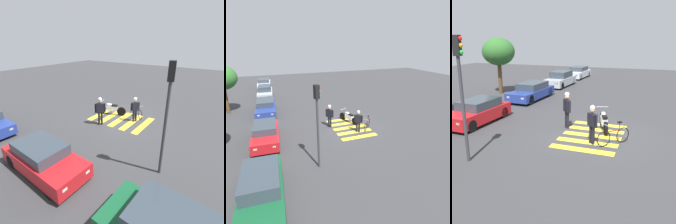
% 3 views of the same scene
% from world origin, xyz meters
% --- Properties ---
extents(ground_plane, '(60.00, 60.00, 0.00)m').
position_xyz_m(ground_plane, '(0.00, 0.00, 0.00)').
color(ground_plane, '#38383A').
extents(police_motorcycle, '(2.14, 0.97, 1.04)m').
position_xyz_m(police_motorcycle, '(1.07, -0.34, 0.46)').
color(police_motorcycle, black).
rests_on(police_motorcycle, ground_plane).
extents(leaning_bicycle, '(1.33, 1.20, 1.01)m').
position_xyz_m(leaning_bicycle, '(-0.73, -1.17, 0.39)').
color(leaning_bicycle, black).
rests_on(leaning_bicycle, ground_plane).
extents(officer_on_foot, '(0.53, 0.52, 1.91)m').
position_xyz_m(officer_on_foot, '(0.68, 1.52, 1.13)').
color(officer_on_foot, black).
rests_on(officer_on_foot, ground_plane).
extents(officer_by_motorcycle, '(0.45, 0.54, 1.77)m').
position_xyz_m(officer_by_motorcycle, '(-0.97, -0.24, 1.02)').
color(officer_by_motorcycle, black).
rests_on(officer_by_motorcycle, ground_plane).
extents(crosswalk_stripes, '(4.05, 2.83, 0.01)m').
position_xyz_m(crosswalk_stripes, '(0.00, 0.00, 0.00)').
color(crosswalk_stripes, yellow).
rests_on(crosswalk_stripes, ground_plane).
extents(car_green_compact, '(4.64, 1.95, 1.48)m').
position_xyz_m(car_green_compact, '(-5.99, 6.74, 0.71)').
color(car_green_compact, black).
rests_on(car_green_compact, ground_plane).
extents(car_red_convertible, '(4.13, 1.88, 1.29)m').
position_xyz_m(car_red_convertible, '(-0.13, 6.47, 0.62)').
color(car_red_convertible, black).
rests_on(car_red_convertible, ground_plane).
extents(car_blue_hatchback, '(4.59, 1.96, 1.29)m').
position_xyz_m(car_blue_hatchback, '(6.12, 6.30, 0.63)').
color(car_blue_hatchback, black).
rests_on(car_blue_hatchback, ground_plane).
extents(car_silver_sedan, '(4.29, 1.88, 1.44)m').
position_xyz_m(car_silver_sedan, '(12.21, 6.24, 0.68)').
color(car_silver_sedan, black).
rests_on(car_silver_sedan, ground_plane).
extents(car_white_van, '(4.32, 1.95, 1.30)m').
position_xyz_m(car_white_van, '(18.12, 6.27, 0.63)').
color(car_white_van, black).
rests_on(car_white_van, ground_plane).
extents(traffic_light_pole, '(0.29, 0.35, 4.67)m').
position_xyz_m(traffic_light_pole, '(-4.29, 3.75, 3.10)').
color(traffic_light_pole, '#38383D').
rests_on(traffic_light_pole, ground_plane).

